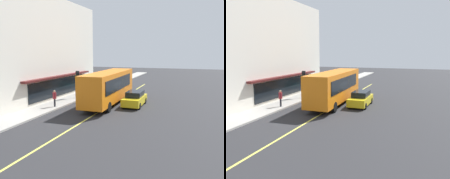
{
  "view_description": "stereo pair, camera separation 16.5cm",
  "coord_description": "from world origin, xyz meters",
  "views": [
    {
      "loc": [
        -22.84,
        -8.57,
        5.62
      ],
      "look_at": [
        0.92,
        -0.0,
        1.6
      ],
      "focal_mm": 38.17,
      "sensor_mm": 36.0,
      "label": 1
    },
    {
      "loc": [
        -22.78,
        -8.72,
        5.62
      ],
      "look_at": [
        0.92,
        -0.0,
        1.6
      ],
      "focal_mm": 38.17,
      "sensor_mm": 36.0,
      "label": 2
    }
  ],
  "objects": [
    {
      "name": "pedestrian_mid_block",
      "position": [
        7.91,
        4.72,
        1.19
      ],
      "size": [
        0.34,
        0.34,
        1.73
      ],
      "color": "black",
      "rests_on": "sidewalk"
    },
    {
      "name": "sidewalk",
      "position": [
        0.0,
        5.48,
        0.07
      ],
      "size": [
        80.0,
        2.59,
        0.15
      ],
      "primitive_type": "cube",
      "color": "#9E9B93",
      "rests_on": "ground"
    },
    {
      "name": "bus",
      "position": [
        0.96,
        0.33,
        1.99
      ],
      "size": [
        11.2,
        2.87,
        3.5
      ],
      "color": "orange",
      "rests_on": "ground"
    },
    {
      "name": "pedestrian_by_curb",
      "position": [
        -2.76,
        4.8,
        1.15
      ],
      "size": [
        0.34,
        0.34,
        1.67
      ],
      "color": "black",
      "rests_on": "sidewalk"
    },
    {
      "name": "storefront_building",
      "position": [
        1.45,
        12.68,
        5.89
      ],
      "size": [
        19.2,
        12.44,
        11.78
      ],
      "color": "silver",
      "rests_on": "ground"
    },
    {
      "name": "lane_centre_stripe",
      "position": [
        0.0,
        0.0,
        0.0
      ],
      "size": [
        36.0,
        0.16,
        0.01
      ],
      "primitive_type": "cube",
      "color": "#D8D14C",
      "rests_on": "ground"
    },
    {
      "name": "car_teal",
      "position": [
        10.21,
        2.92,
        0.74
      ],
      "size": [
        4.34,
        1.93,
        1.52
      ],
      "color": "#14666B",
      "rests_on": "ground"
    },
    {
      "name": "traffic_light",
      "position": [
        2.48,
        4.93,
        2.53
      ],
      "size": [
        0.3,
        0.52,
        3.2
      ],
      "color": "#2D2D33",
      "rests_on": "sidewalk"
    },
    {
      "name": "car_yellow",
      "position": [
        1.05,
        -2.5,
        0.74
      ],
      "size": [
        4.32,
        1.89,
        1.52
      ],
      "color": "yellow",
      "rests_on": "ground"
    },
    {
      "name": "ground",
      "position": [
        0.0,
        0.0,
        0.0
      ],
      "size": [
        120.0,
        120.0,
        0.0
      ],
      "primitive_type": "plane",
      "color": "#28282B"
    }
  ]
}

